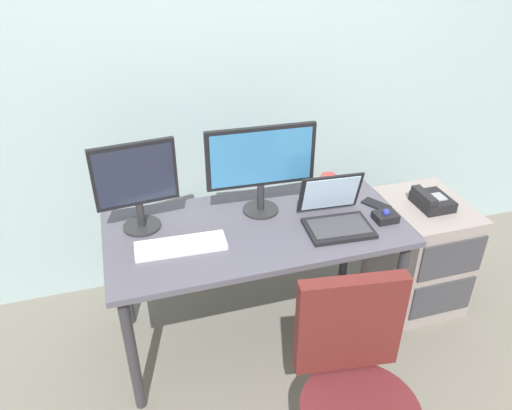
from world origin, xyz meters
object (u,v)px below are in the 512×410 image
file_cabinet (420,252)px  desk_phone (431,201)px  coffee_mug (329,184)px  keyboard (181,245)px  office_chair (353,408)px  laptop (336,215)px  trackball_mouse (386,216)px  cell_phone (376,205)px  monitor_side (136,182)px  monitor_main (261,162)px

file_cabinet → desk_phone: desk_phone is taller
file_cabinet → desk_phone: 0.36m
coffee_mug → keyboard: bearing=-162.0°
office_chair → laptop: 0.88m
laptop → coffee_mug: 0.31m
trackball_mouse → laptop: bearing=171.1°
trackball_mouse → cell_phone: trackball_mouse is taller
file_cabinet → office_chair: 1.26m
office_chair → monitor_side: 1.32m
keyboard → cell_phone: (1.02, 0.08, -0.01)m
monitor_main → laptop: bearing=-35.7°
office_chair → trackball_mouse: office_chair is taller
office_chair → laptop: (0.25, 0.77, 0.34)m
monitor_main → cell_phone: (0.58, -0.12, -0.27)m
desk_phone → coffee_mug: (-0.52, 0.19, 0.09)m
office_chair → keyboard: bearing=122.1°
file_cabinet → monitor_side: (-1.52, 0.12, 0.64)m
file_cabinet → cell_phone: (-0.35, -0.02, 0.40)m
keyboard → laptop: (0.75, -0.02, 0.04)m
file_cabinet → cell_phone: bearing=-175.9°
laptop → cell_phone: laptop is taller
laptop → cell_phone: bearing=19.8°
file_cabinet → keyboard: keyboard is taller
file_cabinet → monitor_side: 1.66m
office_chair → keyboard: (-0.50, 0.79, 0.30)m
monitor_main → trackball_mouse: monitor_main is taller
monitor_main → laptop: size_ratio=1.63×
desk_phone → trackball_mouse: bearing=-158.1°
trackball_mouse → coffee_mug: coffee_mug is taller
office_chair → keyboard: size_ratio=2.24×
monitor_main → monitor_side: size_ratio=1.22×
monitor_side → desk_phone: bearing=-5.0°
laptop → keyboard: bearing=178.3°
file_cabinet → monitor_main: (-0.93, 0.10, 0.66)m
coffee_mug → file_cabinet: bearing=-17.7°
desk_phone → monitor_side: monitor_side is taller
monitor_main → coffee_mug: size_ratio=5.08×
monitor_main → cell_phone: size_ratio=3.77×
keyboard → laptop: bearing=-1.7°
coffee_mug → desk_phone: bearing=-19.6°
office_chair → monitor_side: monitor_side is taller
file_cabinet → desk_phone: (-0.01, -0.02, 0.36)m
cell_phone → monitor_side: bearing=142.9°
desk_phone → cell_phone: (-0.34, -0.01, 0.04)m
desk_phone → monitor_main: size_ratio=0.37×
laptop → monitor_main: bearing=144.3°
keyboard → trackball_mouse: (1.00, -0.06, 0.01)m
desk_phone → coffee_mug: bearing=160.4°
monitor_main → keyboard: size_ratio=1.29×
desk_phone → keyboard: 1.37m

